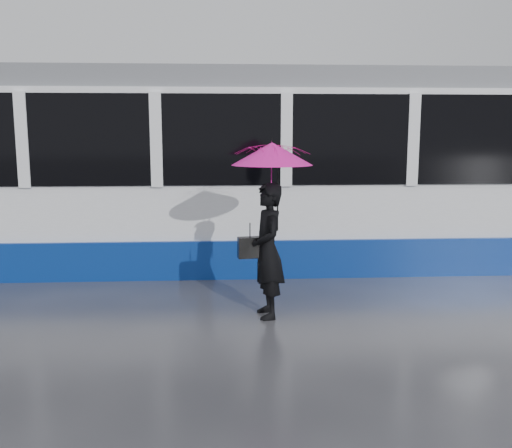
{
  "coord_description": "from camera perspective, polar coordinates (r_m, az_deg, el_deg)",
  "views": [
    {
      "loc": [
        -0.4,
        -7.59,
        2.3
      ],
      "look_at": [
        0.05,
        -0.07,
        1.1
      ],
      "focal_mm": 40.0,
      "sensor_mm": 36.0,
      "label": 1
    }
  ],
  "objects": [
    {
      "name": "tram",
      "position": [
        10.41,
        -17.37,
        5.0
      ],
      "size": [
        26.0,
        2.56,
        3.35
      ],
      "color": "white",
      "rests_on": "ground"
    },
    {
      "name": "ground",
      "position": [
        7.94,
        -0.43,
        -7.79
      ],
      "size": [
        90.0,
        90.0,
        0.0
      ],
      "primitive_type": "plane",
      "color": "#2D2D33",
      "rests_on": "ground"
    },
    {
      "name": "umbrella",
      "position": [
        7.0,
        1.61,
        5.45
      ],
      "size": [
        1.14,
        1.14,
        1.15
      ],
      "rotation": [
        0.0,
        0.0,
        0.15
      ],
      "color": "#E5137F",
      "rests_on": "ground"
    },
    {
      "name": "rails",
      "position": [
        10.36,
        -1.16,
        -3.73
      ],
      "size": [
        34.0,
        1.51,
        0.02
      ],
      "color": "#3F3D38",
      "rests_on": "ground"
    },
    {
      "name": "woman",
      "position": [
        7.13,
        1.17,
        -2.69
      ],
      "size": [
        0.49,
        0.67,
        1.7
      ],
      "primitive_type": "imported",
      "rotation": [
        0.0,
        0.0,
        -1.42
      ],
      "color": "black",
      "rests_on": "ground"
    },
    {
      "name": "handbag",
      "position": [
        7.13,
        -0.61,
        -2.36
      ],
      "size": [
        0.32,
        0.17,
        0.44
      ],
      "rotation": [
        0.0,
        0.0,
        0.15
      ],
      "color": "black",
      "rests_on": "ground"
    }
  ]
}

